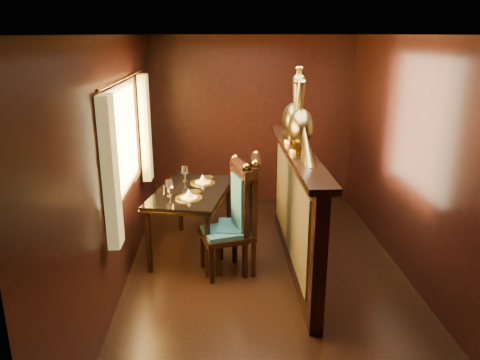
{
  "coord_description": "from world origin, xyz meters",
  "views": [
    {
      "loc": [
        -0.49,
        -4.43,
        2.51
      ],
      "look_at": [
        -0.28,
        0.31,
        1.02
      ],
      "focal_mm": 35.0,
      "sensor_mm": 36.0,
      "label": 1
    }
  ],
  "objects": [
    {
      "name": "ground",
      "position": [
        0.0,
        0.0,
        0.0
      ],
      "size": [
        5.0,
        5.0,
        0.0
      ],
      "primitive_type": "plane",
      "color": "black",
      "rests_on": "ground"
    },
    {
      "name": "dining_table",
      "position": [
        -0.83,
        0.73,
        0.7
      ],
      "size": [
        1.06,
        1.45,
        0.98
      ],
      "rotation": [
        0.0,
        0.0,
        -0.21
      ],
      "color": "black",
      "rests_on": "ground"
    },
    {
      "name": "partition",
      "position": [
        0.32,
        0.3,
        0.71
      ],
      "size": [
        0.26,
        2.7,
        1.36
      ],
      "color": "black",
      "rests_on": "ground"
    },
    {
      "name": "peacock_right",
      "position": [
        0.33,
        0.6,
        1.78
      ],
      "size": [
        0.26,
        0.7,
        0.84
      ],
      "primitive_type": null,
      "color": "#17452E",
      "rests_on": "partition"
    },
    {
      "name": "room_shell",
      "position": [
        -0.09,
        0.02,
        1.58
      ],
      "size": [
        3.04,
        5.04,
        2.52
      ],
      "color": "black",
      "rests_on": "ground"
    },
    {
      "name": "peacock_left",
      "position": [
        0.33,
        0.16,
        1.78
      ],
      "size": [
        0.26,
        0.7,
        0.84
      ],
      "primitive_type": null,
      "color": "#17452E",
      "rests_on": "partition"
    },
    {
      "name": "chair_right",
      "position": [
        -0.2,
        0.27,
        0.68
      ],
      "size": [
        0.51,
        0.53,
        1.31
      ],
      "rotation": [
        0.0,
        0.0,
        -0.09
      ],
      "color": "black",
      "rests_on": "ground"
    },
    {
      "name": "chair_left",
      "position": [
        -0.35,
        0.22,
        0.66
      ],
      "size": [
        0.57,
        0.58,
        1.27
      ],
      "rotation": [
        0.0,
        0.0,
        0.28
      ],
      "color": "black",
      "rests_on": "ground"
    }
  ]
}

